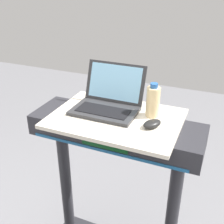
# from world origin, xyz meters

# --- Properties ---
(desk_board) EXTENTS (0.65, 0.47, 0.02)m
(desk_board) POSITION_xyz_m (0.00, 0.70, 1.09)
(desk_board) COLOR beige
(desk_board) RESTS_ON treadmill_base
(laptop) EXTENTS (0.33, 0.29, 0.22)m
(laptop) POSITION_xyz_m (-0.07, 0.77, 1.14)
(laptop) COLOR #2D2D30
(laptop) RESTS_ON desk_board
(computer_mouse) EXTENTS (0.10, 0.12, 0.03)m
(computer_mouse) POSITION_xyz_m (0.20, 0.67, 1.12)
(computer_mouse) COLOR black
(computer_mouse) RESTS_ON desk_board
(water_bottle) EXTENTS (0.07, 0.07, 0.18)m
(water_bottle) POSITION_xyz_m (0.17, 0.78, 1.18)
(water_bottle) COLOR beige
(water_bottle) RESTS_ON desk_board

